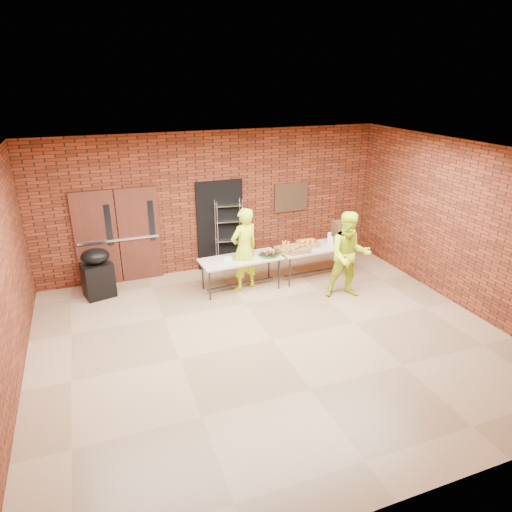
% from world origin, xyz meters
% --- Properties ---
extents(room, '(8.08, 7.08, 3.28)m').
position_xyz_m(room, '(0.00, 0.00, 1.60)').
color(room, '#8B6D4B').
rests_on(room, ground).
extents(double_doors, '(1.78, 0.12, 2.10)m').
position_xyz_m(double_doors, '(-2.20, 3.44, 1.05)').
color(double_doors, '#4E2116').
rests_on(double_doors, room).
extents(dark_doorway, '(1.10, 0.06, 2.10)m').
position_xyz_m(dark_doorway, '(0.10, 3.46, 1.05)').
color(dark_doorway, black).
rests_on(dark_doorway, room).
extents(bronze_plaque, '(0.85, 0.04, 0.70)m').
position_xyz_m(bronze_plaque, '(1.90, 3.45, 1.55)').
color(bronze_plaque, '#392717').
rests_on(bronze_plaque, room).
extents(wire_rack, '(0.64, 0.31, 1.68)m').
position_xyz_m(wire_rack, '(0.27, 3.32, 0.84)').
color(wire_rack, '#AFB0B6').
rests_on(wire_rack, room).
extents(table_left, '(1.77, 0.82, 0.71)m').
position_xyz_m(table_left, '(0.15, 2.13, 0.65)').
color(table_left, '#BDAB91').
rests_on(table_left, room).
extents(table_right, '(1.80, 0.80, 0.73)m').
position_xyz_m(table_right, '(1.96, 2.15, 0.67)').
color(table_right, '#BDAB91').
rests_on(table_right, room).
extents(basket_bananas, '(0.41, 0.32, 0.13)m').
position_xyz_m(basket_bananas, '(1.21, 2.07, 0.79)').
color(basket_bananas, olive).
rests_on(basket_bananas, table_right).
extents(basket_oranges, '(0.46, 0.35, 0.14)m').
position_xyz_m(basket_oranges, '(1.78, 2.22, 0.79)').
color(basket_oranges, olive).
rests_on(basket_oranges, table_right).
extents(basket_apples, '(0.50, 0.39, 0.15)m').
position_xyz_m(basket_apples, '(1.40, 1.99, 0.80)').
color(basket_apples, olive).
rests_on(basket_apples, table_right).
extents(muffin_tray, '(0.44, 0.44, 0.11)m').
position_xyz_m(muffin_tray, '(0.77, 2.08, 0.76)').
color(muffin_tray, '#154F1B').
rests_on(muffin_tray, table_left).
extents(napkin_box, '(0.16, 0.11, 0.05)m').
position_xyz_m(napkin_box, '(-0.13, 2.16, 0.74)').
color(napkin_box, white).
rests_on(napkin_box, table_left).
extents(coffee_dispenser, '(0.36, 0.32, 0.47)m').
position_xyz_m(coffee_dispenser, '(2.64, 2.28, 0.97)').
color(coffee_dispenser, '#52371C').
rests_on(coffee_dispenser, table_right).
extents(cup_stack_front, '(0.07, 0.07, 0.21)m').
position_xyz_m(cup_stack_front, '(2.28, 2.06, 0.84)').
color(cup_stack_front, white).
rests_on(cup_stack_front, table_right).
extents(cup_stack_mid, '(0.07, 0.07, 0.22)m').
position_xyz_m(cup_stack_mid, '(2.39, 1.99, 0.84)').
color(cup_stack_mid, white).
rests_on(cup_stack_mid, table_right).
extents(cup_stack_back, '(0.09, 0.09, 0.26)m').
position_xyz_m(cup_stack_back, '(2.31, 2.22, 0.86)').
color(cup_stack_back, white).
rests_on(cup_stack_back, table_right).
extents(covered_grill, '(0.68, 0.61, 1.06)m').
position_xyz_m(covered_grill, '(-2.73, 2.84, 0.53)').
color(covered_grill, black).
rests_on(covered_grill, room).
extents(volunteer_woman, '(0.76, 0.61, 1.80)m').
position_xyz_m(volunteer_woman, '(0.23, 2.12, 0.90)').
color(volunteer_woman, '#BEE119').
rests_on(volunteer_woman, room).
extents(volunteer_man, '(1.05, 0.92, 1.82)m').
position_xyz_m(volunteer_man, '(2.10, 1.04, 0.91)').
color(volunteer_man, '#BEE119').
rests_on(volunteer_man, room).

